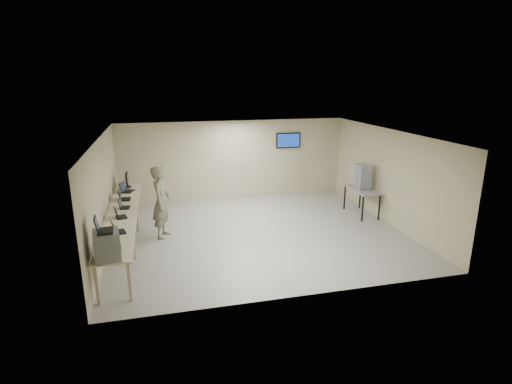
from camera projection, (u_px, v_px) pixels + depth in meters
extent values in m
cube|color=#98978C|center=(258.00, 233.00, 11.31)|extent=(8.00, 7.00, 0.01)
cube|color=white|center=(258.00, 134.00, 10.53)|extent=(8.00, 7.00, 0.01)
cube|color=#B8B18D|center=(234.00, 160.00, 14.18)|extent=(8.00, 0.01, 2.80)
cube|color=#B8B18D|center=(302.00, 231.00, 7.65)|extent=(8.00, 0.01, 2.80)
cube|color=#B8B18D|center=(103.00, 195.00, 9.99)|extent=(0.01, 7.00, 2.80)
cube|color=#B8B18D|center=(388.00, 177.00, 11.84)|extent=(0.01, 7.00, 2.80)
cube|color=black|center=(288.00, 140.00, 14.44)|extent=(0.15, 0.04, 0.15)
cube|color=black|center=(288.00, 140.00, 14.41)|extent=(0.90, 0.06, 0.55)
cube|color=navy|center=(288.00, 140.00, 14.37)|extent=(0.82, 0.01, 0.47)
cube|color=beige|center=(122.00, 214.00, 10.23)|extent=(0.75, 6.00, 0.04)
cube|color=tan|center=(137.00, 213.00, 10.33)|extent=(0.02, 6.00, 0.06)
cube|color=tan|center=(97.00, 285.00, 7.63)|extent=(0.06, 0.06, 0.86)
cube|color=tan|center=(129.00, 281.00, 7.77)|extent=(0.06, 0.06, 0.86)
cube|color=tan|center=(108.00, 245.00, 9.45)|extent=(0.06, 0.06, 0.86)
cube|color=tan|center=(134.00, 242.00, 9.59)|extent=(0.06, 0.06, 0.86)
cube|color=tan|center=(114.00, 219.00, 11.13)|extent=(0.06, 0.06, 0.86)
cube|color=tan|center=(137.00, 218.00, 11.26)|extent=(0.06, 0.06, 0.86)
cube|color=tan|center=(120.00, 199.00, 12.94)|extent=(0.06, 0.06, 0.86)
cube|color=tan|center=(139.00, 198.00, 13.08)|extent=(0.06, 0.06, 0.86)
cube|color=slate|center=(107.00, 245.00, 7.57)|extent=(0.54, 0.60, 0.56)
cube|color=black|center=(105.00, 231.00, 7.49)|extent=(0.31, 0.41, 0.02)
cube|color=black|center=(96.00, 224.00, 7.42)|extent=(0.10, 0.38, 0.28)
cube|color=black|center=(97.00, 224.00, 7.42)|extent=(0.08, 0.33, 0.23)
cube|color=black|center=(115.00, 247.00, 8.14)|extent=(0.26, 0.34, 0.02)
cube|color=black|center=(108.00, 242.00, 8.08)|extent=(0.09, 0.31, 0.23)
cube|color=black|center=(109.00, 242.00, 8.08)|extent=(0.07, 0.27, 0.19)
cube|color=black|center=(120.00, 232.00, 8.93)|extent=(0.33, 0.39, 0.02)
cube|color=black|center=(113.00, 227.00, 8.87)|extent=(0.15, 0.32, 0.24)
cube|color=black|center=(114.00, 227.00, 8.87)|extent=(0.12, 0.28, 0.20)
cube|color=black|center=(122.00, 217.00, 9.88)|extent=(0.32, 0.38, 0.02)
cube|color=black|center=(116.00, 212.00, 9.82)|extent=(0.14, 0.32, 0.24)
cube|color=black|center=(117.00, 212.00, 9.82)|extent=(0.12, 0.28, 0.20)
cube|color=black|center=(125.00, 208.00, 10.60)|extent=(0.26, 0.34, 0.02)
cube|color=black|center=(120.00, 203.00, 10.54)|extent=(0.09, 0.31, 0.23)
cube|color=black|center=(121.00, 203.00, 10.54)|extent=(0.07, 0.27, 0.19)
cube|color=black|center=(125.00, 199.00, 11.32)|extent=(0.28, 0.39, 0.02)
cube|color=black|center=(120.00, 194.00, 11.25)|extent=(0.08, 0.37, 0.28)
cube|color=black|center=(120.00, 194.00, 11.25)|extent=(0.05, 0.32, 0.23)
cube|color=black|center=(128.00, 191.00, 12.10)|extent=(0.40, 0.47, 0.02)
cube|color=black|center=(123.00, 187.00, 12.02)|extent=(0.20, 0.38, 0.28)
cube|color=black|center=(123.00, 187.00, 12.03)|extent=(0.16, 0.33, 0.24)
cylinder|color=black|center=(128.00, 187.00, 12.55)|extent=(0.21, 0.21, 0.02)
cube|color=black|center=(127.00, 185.00, 12.52)|extent=(0.04, 0.03, 0.17)
cube|color=black|center=(127.00, 178.00, 12.46)|extent=(0.05, 0.48, 0.32)
cube|color=black|center=(128.00, 178.00, 12.47)|extent=(0.00, 0.44, 0.28)
cylinder|color=black|center=(128.00, 186.00, 12.71)|extent=(0.19, 0.19, 0.01)
cube|color=black|center=(128.00, 184.00, 12.69)|extent=(0.04, 0.03, 0.15)
cube|color=black|center=(127.00, 178.00, 12.63)|extent=(0.05, 0.42, 0.28)
cube|color=black|center=(128.00, 178.00, 12.64)|extent=(0.00, 0.38, 0.24)
imported|color=#596449|center=(161.00, 202.00, 10.78)|extent=(0.66, 0.83, 1.99)
cube|color=gray|center=(362.00, 189.00, 12.60)|extent=(0.66, 1.42, 0.04)
cube|color=black|center=(363.00, 209.00, 12.09)|extent=(0.04, 0.04, 0.81)
cube|color=black|center=(345.00, 197.00, 13.23)|extent=(0.04, 0.04, 0.81)
cube|color=black|center=(379.00, 207.00, 12.22)|extent=(0.04, 0.04, 0.81)
cube|color=black|center=(360.00, 196.00, 13.36)|extent=(0.04, 0.04, 0.81)
cube|color=#8D95A2|center=(362.00, 186.00, 12.57)|extent=(0.38, 0.42, 0.20)
cube|color=#8D95A2|center=(362.00, 180.00, 12.51)|extent=(0.38, 0.42, 0.20)
cube|color=#8D95A2|center=(363.00, 174.00, 12.46)|extent=(0.38, 0.42, 0.20)
cube|color=#8D95A2|center=(363.00, 167.00, 12.40)|extent=(0.38, 0.42, 0.20)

